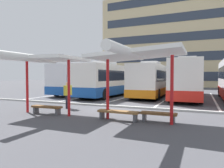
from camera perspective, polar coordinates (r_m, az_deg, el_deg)
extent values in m
plane|color=#47474C|center=(12.89, 1.66, -6.94)|extent=(160.00, 160.00, 0.00)
cube|color=#D1BC8C|center=(49.06, 17.98, 10.55)|extent=(30.65, 14.51, 18.62)
cube|color=#2D3847|center=(41.27, 16.90, 2.05)|extent=(28.20, 0.08, 1.64)
cube|color=#2D3847|center=(41.44, 16.95, 7.21)|extent=(28.20, 0.08, 1.64)
cube|color=#2D3847|center=(41.94, 17.01, 12.28)|extent=(28.20, 0.08, 1.64)
cube|color=#2D3847|center=(42.76, 17.06, 17.20)|extent=(28.20, 0.08, 1.64)
cube|color=silver|center=(24.88, -6.38, 1.47)|extent=(2.80, 12.26, 2.96)
cube|color=#194C9E|center=(24.92, -6.37, -1.02)|extent=(2.84, 12.30, 0.79)
cube|color=black|center=(24.88, -6.39, 2.37)|extent=(2.81, 11.28, 1.08)
cube|color=black|center=(30.25, -0.45, 2.27)|extent=(2.26, 0.12, 1.77)
cube|color=silver|center=(23.62, -8.31, 5.46)|extent=(1.58, 2.23, 0.36)
cylinder|color=black|center=(29.42, -3.83, -0.86)|extent=(0.32, 1.01, 1.00)
cylinder|color=black|center=(28.37, 0.37, -0.97)|extent=(0.32, 1.01, 1.00)
cylinder|color=black|center=(21.93, -15.11, -1.95)|extent=(0.32, 1.01, 1.00)
cylinder|color=black|center=(20.51, -10.01, -2.19)|extent=(0.32, 1.01, 1.00)
cube|color=silver|center=(21.50, -0.30, 1.26)|extent=(2.97, 10.67, 2.86)
cube|color=#194C9E|center=(21.54, -0.30, -1.43)|extent=(3.01, 10.71, 0.84)
cube|color=black|center=(21.50, -0.30, 2.33)|extent=(2.97, 9.83, 0.96)
cube|color=black|center=(26.31, 4.77, 2.16)|extent=(2.22, 0.18, 1.72)
cube|color=silver|center=(20.36, -1.95, 5.74)|extent=(1.60, 2.26, 0.36)
cylinder|color=black|center=(25.37, 1.04, -1.34)|extent=(0.34, 1.01, 1.00)
cylinder|color=black|center=(24.48, 5.96, -1.47)|extent=(0.34, 1.01, 1.00)
cylinder|color=black|center=(18.95, -8.40, -2.53)|extent=(0.34, 1.01, 1.00)
cylinder|color=black|center=(17.75, -2.21, -2.82)|extent=(0.34, 1.01, 1.00)
cube|color=silver|center=(22.00, 11.46, 1.19)|extent=(2.70, 11.51, 2.82)
cube|color=orange|center=(22.04, 11.44, -1.61)|extent=(2.74, 11.55, 0.67)
cube|color=black|center=(21.99, 11.47, 2.20)|extent=(2.71, 10.60, 0.95)
cube|color=black|center=(27.62, 13.76, 2.05)|extent=(2.22, 0.11, 1.69)
cube|color=silver|center=(20.63, 10.72, 5.56)|extent=(1.55, 2.22, 0.36)
cylinder|color=black|center=(26.33, 10.70, -1.25)|extent=(0.32, 1.00, 1.00)
cylinder|color=black|center=(25.95, 15.73, -1.34)|extent=(0.32, 1.00, 1.00)
cylinder|color=black|center=(18.33, 5.35, -2.67)|extent=(0.32, 1.00, 1.00)
cylinder|color=black|center=(17.78, 12.54, -2.86)|extent=(0.32, 1.00, 1.00)
cube|color=silver|center=(20.80, 20.38, 1.39)|extent=(2.54, 11.96, 3.08)
cube|color=red|center=(20.85, 20.34, -1.79)|extent=(2.58, 12.00, 0.76)
cube|color=black|center=(20.80, 20.40, 2.73)|extent=(2.56, 11.01, 1.01)
cube|color=black|center=(26.74, 20.95, 2.31)|extent=(2.12, 0.10, 1.85)
cube|color=silver|center=(19.37, 20.25, 6.44)|extent=(1.47, 2.21, 0.36)
cylinder|color=black|center=(25.28, 18.27, -1.45)|extent=(0.31, 1.00, 1.00)
cylinder|color=black|center=(25.20, 23.29, -1.53)|extent=(0.31, 1.00, 1.00)
cylinder|color=black|center=(16.61, 15.84, -3.24)|extent=(0.31, 1.00, 1.00)
cylinder|color=black|center=(16.49, 23.51, -3.38)|extent=(0.31, 1.00, 1.00)
cylinder|color=black|center=(23.33, 27.74, -1.88)|extent=(0.32, 1.01, 1.00)
cube|color=white|center=(24.80, -12.05, -2.61)|extent=(0.16, 14.00, 0.01)
cube|color=white|center=(22.78, -4.12, -2.98)|extent=(0.16, 14.00, 0.01)
cube|color=white|center=(21.28, 5.14, -3.35)|extent=(0.16, 14.00, 0.01)
cube|color=white|center=(20.41, 15.50, -3.65)|extent=(0.16, 14.00, 0.01)
cube|color=white|center=(20.24, 26.41, -3.84)|extent=(0.16, 14.00, 0.01)
cylinder|color=red|center=(12.51, -22.43, -0.74)|extent=(0.14, 0.14, 2.88)
cylinder|color=red|center=(10.68, -11.87, -1.09)|extent=(0.14, 0.14, 2.88)
cube|color=white|center=(11.57, -17.65, 6.62)|extent=(3.81, 2.82, 0.20)
cylinder|color=white|center=(10.65, -22.14, 6.80)|extent=(0.36, 3.81, 0.36)
cube|color=brown|center=(11.61, -17.65, -6.04)|extent=(1.76, 0.47, 0.10)
cube|color=#4C4C51|center=(12.12, -20.31, -6.81)|extent=(0.13, 0.34, 0.35)
cube|color=#4C4C51|center=(11.20, -14.75, -7.47)|extent=(0.13, 0.34, 0.35)
cylinder|color=red|center=(9.77, -1.21, -1.23)|extent=(0.14, 0.14, 2.92)
cylinder|color=red|center=(8.95, 16.24, -1.62)|extent=(0.14, 0.14, 2.92)
cube|color=white|center=(9.28, 7.18, 8.09)|extent=(3.95, 3.03, 0.40)
cylinder|color=white|center=(7.99, 4.40, 8.86)|extent=(0.36, 3.95, 0.36)
cube|color=brown|center=(9.57, 1.71, -7.68)|extent=(1.95, 0.43, 0.10)
cube|color=#4C4C51|center=(9.94, -2.76, -8.62)|extent=(0.12, 0.34, 0.35)
cube|color=#4C4C51|center=(9.34, 6.47, -9.34)|extent=(0.12, 0.34, 0.35)
cube|color=brown|center=(9.34, 12.78, -7.97)|extent=(1.57, 0.42, 0.10)
cube|color=#4C4C51|center=(9.52, 8.97, -9.14)|extent=(0.12, 0.34, 0.35)
cube|color=#4C4C51|center=(9.29, 16.65, -9.48)|extent=(0.12, 0.34, 0.35)
cube|color=#ADADA8|center=(13.50, 2.74, -6.26)|extent=(44.00, 0.24, 0.12)
cylinder|color=black|center=(13.30, -12.44, -4.88)|extent=(0.14, 0.14, 0.84)
cylinder|color=black|center=(13.40, -11.84, -4.83)|extent=(0.14, 0.14, 0.84)
cube|color=gold|center=(13.28, -12.16, -1.71)|extent=(0.36, 0.53, 0.63)
sphere|color=tan|center=(13.26, -12.18, 0.13)|extent=(0.23, 0.23, 0.23)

